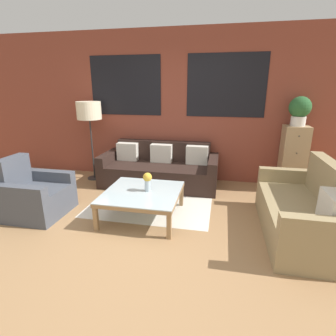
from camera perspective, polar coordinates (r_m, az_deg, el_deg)
ground_plane at (r=3.30m, az=-6.82°, el=-15.54°), size 16.00×16.00×0.00m
wall_back_brick at (r=5.16m, az=1.35°, el=13.10°), size 8.40×0.09×2.80m
rug at (r=4.35m, az=-3.18°, el=-6.92°), size 1.89×1.64×0.00m
couch_dark at (r=4.94m, az=-1.82°, el=-0.40°), size 2.14×0.88×0.78m
settee_vintage at (r=3.66m, az=27.44°, el=-8.56°), size 0.80×1.69×0.92m
armchair_corner at (r=4.25m, az=-27.04°, el=-5.43°), size 0.80×0.80×0.84m
coffee_table at (r=3.69m, az=-5.61°, el=-5.80°), size 1.03×1.03×0.39m
floor_lamp at (r=5.27m, az=-16.80°, el=11.48°), size 0.46×0.46×1.52m
drawer_cabinet at (r=5.09m, az=25.48°, el=1.85°), size 0.40×0.40×1.15m
potted_plant at (r=4.96m, az=26.75°, el=11.30°), size 0.35×0.35×0.48m
flower_vase at (r=3.63m, az=-4.48°, el=-2.66°), size 0.12×0.12×0.27m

